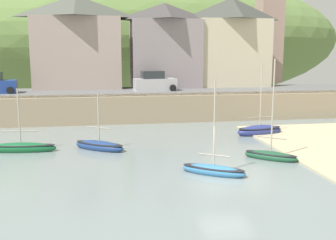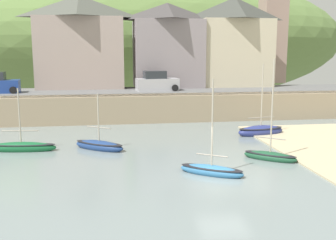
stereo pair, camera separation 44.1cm
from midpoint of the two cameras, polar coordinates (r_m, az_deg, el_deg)
quay_seawall at (r=36.63m, az=-0.25°, el=2.11°), size 48.00×9.40×2.40m
hillside_backdrop at (r=73.63m, az=-6.99°, el=11.34°), size 80.00×44.00×23.58m
waterfront_building_left at (r=43.63m, az=-13.09°, el=10.87°), size 9.16×5.54×9.53m
waterfront_building_centre at (r=44.03m, az=-0.76°, el=10.69°), size 7.52×6.15×8.92m
waterfront_building_right at (r=45.75m, az=8.70°, el=11.02°), size 7.98×5.52×9.63m
church_with_spire at (r=51.78m, az=14.03°, el=13.98°), size 3.00×3.00×15.27m
sailboat_far_left at (r=26.24m, az=-10.25°, el=-3.64°), size 3.58×2.99×3.77m
dinghy_open_wooden at (r=27.04m, az=-20.68°, el=-3.71°), size 4.48×1.36×4.18m
sailboat_white_hull at (r=31.13m, az=12.54°, el=-1.47°), size 3.88×1.89×5.55m
sailboat_blue_trim at (r=24.26m, az=13.93°, el=-4.86°), size 3.02×2.68×6.00m
motorboat_with_cabin at (r=20.90m, az=5.90°, el=-7.06°), size 3.37×2.65×5.08m
parked_car_by_wall at (r=39.46m, az=-2.26°, el=5.37°), size 4.26×2.15×1.95m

